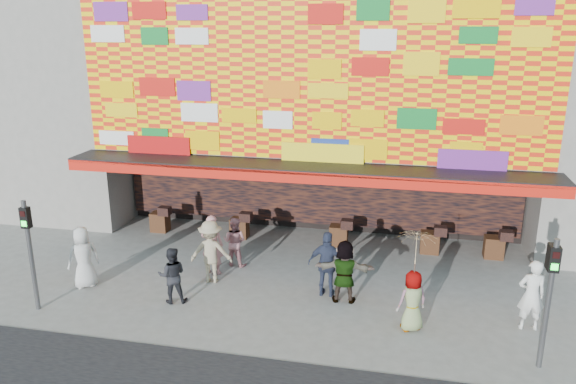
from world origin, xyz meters
name	(u,v)px	position (x,y,z in m)	size (l,w,h in m)	color
ground	(279,306)	(0.00, 0.00, 0.00)	(90.00, 90.00, 0.00)	slate
shop_building	(328,79)	(0.00, 8.18, 5.23)	(15.20, 9.40, 10.00)	gray
neighbor_left	(18,54)	(-13.00, 8.00, 6.00)	(11.00, 8.00, 12.00)	gray
signal_left	(29,243)	(-6.20, -1.50, 1.86)	(0.22, 0.20, 3.00)	#59595B
signal_right	(550,290)	(6.20, -1.50, 1.86)	(0.22, 0.20, 3.00)	#59595B
ped_a	(83,257)	(-5.68, -0.03, 0.90)	(0.88, 0.57, 1.80)	beige
ped_b	(212,245)	(-2.41, 1.56, 0.93)	(0.68, 0.44, 1.85)	tan
ped_c	(172,275)	(-2.86, -0.38, 0.78)	(0.76, 0.59, 1.56)	black
ped_d	(211,252)	(-2.26, 1.04, 0.93)	(1.20, 0.69, 1.86)	tan
ped_e	(328,264)	(1.15, 0.87, 0.93)	(1.09, 0.45, 1.86)	#2B334C
ped_f	(344,271)	(1.64, 0.63, 0.87)	(1.61, 0.51, 1.74)	gray
ped_g	(412,301)	(3.43, -0.49, 0.77)	(0.75, 0.49, 1.54)	gray
ped_h	(531,295)	(6.25, 0.16, 0.91)	(0.66, 0.43, 1.81)	silver
ped_i	(234,242)	(-1.95, 2.29, 0.78)	(0.76, 0.59, 1.56)	#C27D83
parasol	(416,249)	(3.43, -0.49, 2.13)	(1.04, 1.06, 1.81)	beige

